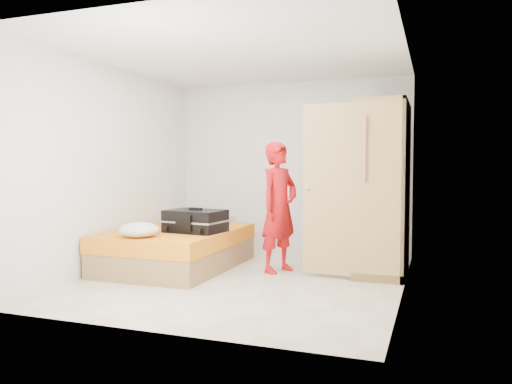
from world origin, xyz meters
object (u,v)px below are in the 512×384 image
(bed, at_px, (177,248))
(round_cushion, at_px, (139,230))
(wardrobe, at_px, (379,193))
(suitcase, at_px, (195,221))
(person, at_px, (279,207))

(bed, relative_size, round_cushion, 4.41)
(bed, bearing_deg, round_cushion, -94.94)
(wardrobe, xyz_separation_m, suitcase, (-2.16, -0.69, -0.36))
(wardrobe, distance_m, round_cushion, 2.92)
(suitcase, bearing_deg, person, 26.85)
(person, bearing_deg, bed, 123.57)
(wardrobe, xyz_separation_m, person, (-1.18, -0.32, -0.19))
(suitcase, bearing_deg, wardrobe, 24.24)
(person, relative_size, suitcase, 2.12)
(bed, bearing_deg, wardrobe, 12.34)
(bed, xyz_separation_m, wardrobe, (2.50, 0.55, 0.75))
(bed, relative_size, wardrobe, 0.96)
(wardrobe, bearing_deg, person, -164.66)
(bed, distance_m, person, 1.45)
(wardrobe, distance_m, suitcase, 2.30)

